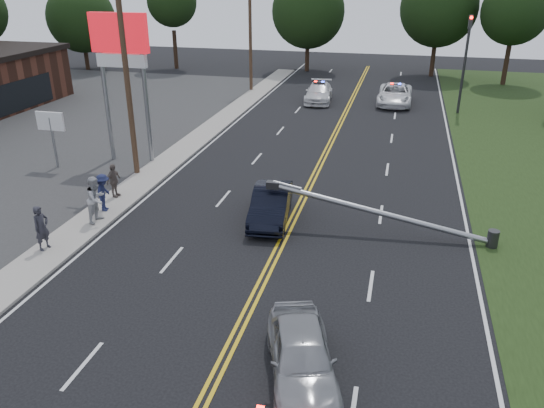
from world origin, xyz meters
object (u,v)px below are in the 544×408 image
(pylon_sign, at_px, (121,53))
(bystander_b, at_px, (96,199))
(bystander_a, at_px, (42,228))
(bystander_c, at_px, (104,193))
(small_sign, at_px, (51,126))
(utility_pole_mid, at_px, (127,78))
(emergency_b, at_px, (319,93))
(fallen_streetlight, at_px, (392,215))
(bystander_d, at_px, (114,181))
(traffic_signal, at_px, (466,56))
(utility_pole_far, at_px, (250,32))
(emergency_a, at_px, (395,94))
(crashed_sedan, at_px, (271,205))
(waiting_sedan, at_px, (302,355))

(pylon_sign, xyz_separation_m, bystander_b, (2.50, -7.82, -4.87))
(bystander_b, bearing_deg, bystander_a, 169.81)
(pylon_sign, distance_m, bystander_c, 8.70)
(small_sign, distance_m, utility_pole_mid, 5.53)
(emergency_b, bearing_deg, small_sign, -125.04)
(bystander_b, bearing_deg, pylon_sign, 22.07)
(utility_pole_mid, bearing_deg, pylon_sign, 123.02)
(small_sign, xyz_separation_m, fallen_streetlight, (18.19, -4.00, -1.41))
(bystander_a, xyz_separation_m, bystander_c, (0.41, 3.79, -0.04))
(bystander_a, bearing_deg, bystander_d, 12.45)
(bystander_b, height_order, bystander_d, bystander_b)
(small_sign, bearing_deg, fallen_streetlight, -12.40)
(traffic_signal, distance_m, bystander_c, 28.35)
(utility_pole_far, bearing_deg, traffic_signal, -12.89)
(emergency_a, bearing_deg, small_sign, -131.03)
(emergency_b, relative_size, bystander_b, 2.54)
(pylon_sign, xyz_separation_m, fallen_streetlight, (14.69, -6.00, -5.08))
(utility_pole_far, relative_size, bystander_b, 4.97)
(fallen_streetlight, bearing_deg, emergency_b, 106.30)
(pylon_sign, distance_m, emergency_b, 19.68)
(small_sign, bearing_deg, utility_pole_mid, 0.00)
(traffic_signal, relative_size, emergency_b, 1.38)
(utility_pole_far, relative_size, emergency_a, 1.76)
(crashed_sedan, relative_size, waiting_sedan, 1.04)
(small_sign, distance_m, emergency_a, 26.49)
(pylon_sign, distance_m, traffic_signal, 24.75)
(crashed_sedan, xyz_separation_m, bystander_c, (-7.37, -1.05, 0.25))
(small_sign, height_order, fallen_streetlight, small_sign)
(bystander_c, bearing_deg, bystander_d, -0.62)
(crashed_sedan, height_order, waiting_sedan, crashed_sedan)
(waiting_sedan, relative_size, emergency_a, 0.74)
(traffic_signal, relative_size, bystander_a, 3.97)
(utility_pole_mid, relative_size, bystander_b, 4.97)
(utility_pole_far, xyz_separation_m, emergency_a, (12.69, -2.16, -4.29))
(crashed_sedan, bearing_deg, utility_pole_mid, 148.90)
(fallen_streetlight, bearing_deg, small_sign, 167.60)
(traffic_signal, xyz_separation_m, bystander_a, (-17.01, -26.54, -3.20))
(pylon_sign, xyz_separation_m, bystander_a, (1.79, -10.55, -4.99))
(small_sign, xyz_separation_m, bystander_a, (5.29, -8.55, -1.32))
(bystander_d, bearing_deg, pylon_sign, 25.86)
(bystander_a, distance_m, bystander_c, 3.81)
(pylon_sign, relative_size, traffic_signal, 1.13)
(pylon_sign, height_order, bystander_d, pylon_sign)
(emergency_a, relative_size, bystander_d, 3.52)
(pylon_sign, bearing_deg, fallen_streetlight, -22.22)
(traffic_signal, height_order, emergency_a, traffic_signal)
(bystander_d, bearing_deg, bystander_b, -159.16)
(utility_pole_mid, distance_m, bystander_d, 5.30)
(utility_pole_far, bearing_deg, bystander_b, -87.54)
(pylon_sign, height_order, traffic_signal, pylon_sign)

